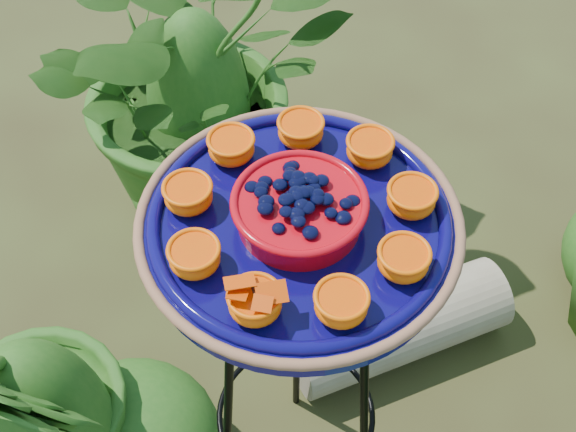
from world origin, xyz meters
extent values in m
torus|color=black|center=(-0.10, -0.12, 0.91)|extent=(0.34, 0.34, 0.02)
torus|color=black|center=(-0.10, -0.12, 0.32)|extent=(0.43, 0.43, 0.01)
cylinder|color=black|center=(-0.15, 0.02, 0.46)|extent=(0.05, 0.09, 0.91)
cylinder|color=black|center=(-0.19, -0.24, 0.46)|extent=(0.07, 0.08, 0.91)
cylinder|color=black|center=(0.05, -0.15, 0.46)|extent=(0.09, 0.03, 0.91)
cylinder|color=#0A064F|center=(-0.10, -0.12, 0.95)|extent=(0.60, 0.60, 0.04)
torus|color=#925A42|center=(-0.10, -0.12, 0.97)|extent=(0.49, 0.49, 0.02)
torus|color=#0A064F|center=(-0.10, -0.12, 0.97)|extent=(0.45, 0.45, 0.02)
cylinder|color=red|center=(-0.10, -0.12, 0.99)|extent=(0.24, 0.24, 0.05)
torus|color=red|center=(-0.10, -0.12, 1.01)|extent=(0.20, 0.20, 0.01)
ellipsoid|color=black|center=(-0.10, -0.12, 1.02)|extent=(0.16, 0.16, 0.03)
ellipsoid|color=#FF7202|center=(0.04, -0.04, 0.99)|extent=(0.07, 0.07, 0.04)
cylinder|color=orange|center=(0.04, -0.04, 1.00)|extent=(0.07, 0.07, 0.01)
ellipsoid|color=#FF7202|center=(-0.04, 0.03, 0.99)|extent=(0.07, 0.07, 0.04)
cylinder|color=orange|center=(-0.04, 0.03, 1.00)|extent=(0.07, 0.07, 0.01)
ellipsoid|color=#FF7202|center=(-0.16, 0.03, 0.99)|extent=(0.07, 0.07, 0.04)
cylinder|color=orange|center=(-0.16, 0.03, 1.00)|extent=(0.07, 0.07, 0.01)
ellipsoid|color=#FF7202|center=(-0.25, -0.04, 0.99)|extent=(0.07, 0.07, 0.04)
cylinder|color=orange|center=(-0.25, -0.04, 1.00)|extent=(0.07, 0.07, 0.01)
ellipsoid|color=#FF7202|center=(-0.26, -0.16, 0.99)|extent=(0.07, 0.07, 0.04)
cylinder|color=orange|center=(-0.26, -0.16, 1.00)|extent=(0.07, 0.07, 0.01)
ellipsoid|color=#FF7202|center=(-0.21, -0.25, 0.99)|extent=(0.07, 0.07, 0.04)
cylinder|color=orange|center=(-0.21, -0.25, 1.00)|extent=(0.07, 0.07, 0.01)
ellipsoid|color=#FF7202|center=(-0.10, -0.29, 0.99)|extent=(0.07, 0.07, 0.04)
cylinder|color=orange|center=(-0.10, -0.29, 1.00)|extent=(0.07, 0.07, 0.01)
ellipsoid|color=#FF7202|center=(0.01, -0.25, 0.99)|extent=(0.07, 0.07, 0.04)
cylinder|color=orange|center=(0.01, -0.25, 1.00)|extent=(0.07, 0.07, 0.01)
ellipsoid|color=#FF7202|center=(0.07, -0.15, 0.99)|extent=(0.07, 0.07, 0.04)
cylinder|color=orange|center=(0.07, -0.15, 1.00)|extent=(0.07, 0.07, 0.01)
cylinder|color=black|center=(-0.10, -0.29, 1.01)|extent=(0.02, 0.02, 0.00)
cube|color=#EF4704|center=(-0.12, -0.29, 1.02)|extent=(0.05, 0.05, 0.01)
cube|color=#EF4704|center=(-0.07, -0.29, 1.02)|extent=(0.05, 0.05, 0.01)
cylinder|color=gray|center=(0.02, 0.30, 0.10)|extent=(0.54, 0.54, 0.19)
imported|color=#225316|center=(-0.69, 0.63, 0.47)|extent=(1.12, 1.12, 0.94)
imported|color=#225316|center=(-0.56, -0.35, 0.42)|extent=(0.60, 0.58, 0.85)
camera|label=1|loc=(0.16, -0.82, 1.89)|focal=50.00mm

